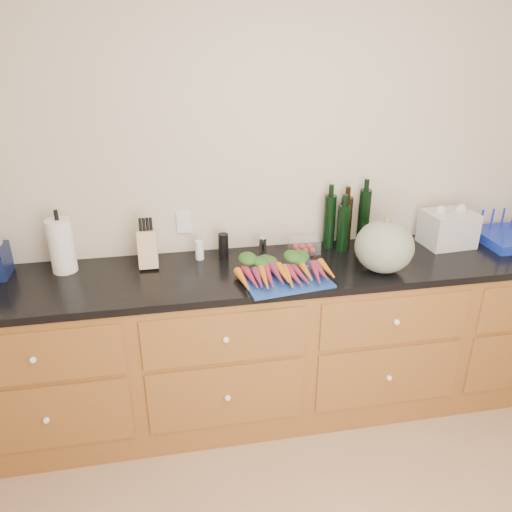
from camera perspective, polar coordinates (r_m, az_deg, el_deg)
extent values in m
cube|color=beige|center=(2.90, 3.50, 8.11)|extent=(4.10, 0.05, 2.60)
cube|color=brown|center=(2.98, 4.59, -9.59)|extent=(3.60, 0.60, 0.90)
cube|color=brown|center=(2.58, -24.08, -10.60)|extent=(0.82, 0.01, 0.28)
sphere|color=white|center=(2.57, -24.16, -10.80)|extent=(0.03, 0.03, 0.03)
cube|color=brown|center=(2.79, -22.79, -16.72)|extent=(0.82, 0.01, 0.38)
sphere|color=white|center=(2.78, -22.85, -16.93)|extent=(0.03, 0.03, 0.03)
cube|color=brown|center=(2.51, -3.51, -9.36)|extent=(0.82, 0.01, 0.28)
sphere|color=white|center=(2.49, -3.46, -9.56)|extent=(0.03, 0.03, 0.03)
cube|color=brown|center=(2.72, -3.31, -15.68)|extent=(0.82, 0.01, 0.38)
sphere|color=white|center=(2.71, -3.27, -15.90)|extent=(0.03, 0.03, 0.03)
cube|color=brown|center=(2.74, 15.65, -7.13)|extent=(0.82, 0.01, 0.28)
sphere|color=white|center=(2.73, 15.79, -7.30)|extent=(0.03, 0.03, 0.03)
cube|color=brown|center=(2.94, 14.85, -13.14)|extent=(0.82, 0.01, 0.38)
sphere|color=white|center=(2.93, 14.98, -13.32)|extent=(0.03, 0.03, 0.03)
cube|color=black|center=(2.75, 4.91, -1.42)|extent=(3.64, 0.62, 0.04)
cube|color=navy|center=(2.57, 3.29, -2.63)|extent=(0.47, 0.38, 0.01)
cone|color=orange|center=(2.50, -1.47, -2.69)|extent=(0.04, 0.21, 0.04)
cone|color=#982140|center=(2.50, -0.70, -2.63)|extent=(0.04, 0.21, 0.04)
cone|color=maroon|center=(2.51, 0.07, -2.57)|extent=(0.04, 0.21, 0.04)
cone|color=orange|center=(2.51, 0.83, -2.50)|extent=(0.04, 0.21, 0.04)
cone|color=#982140|center=(2.52, 1.58, -2.44)|extent=(0.04, 0.21, 0.04)
cone|color=maroon|center=(2.53, 2.34, -2.37)|extent=(0.04, 0.21, 0.04)
cone|color=orange|center=(2.53, 3.09, -2.31)|extent=(0.04, 0.21, 0.04)
ellipsoid|color=#264A18|center=(2.65, 0.16, -0.80)|extent=(0.21, 0.13, 0.06)
cone|color=orange|center=(2.54, 3.74, -2.25)|extent=(0.04, 0.21, 0.04)
cone|color=#982140|center=(2.55, 4.48, -2.19)|extent=(0.04, 0.21, 0.04)
cone|color=maroon|center=(2.56, 5.21, -2.13)|extent=(0.04, 0.21, 0.04)
cone|color=orange|center=(2.57, 5.94, -2.06)|extent=(0.04, 0.21, 0.04)
cone|color=#982140|center=(2.57, 6.67, -2.00)|extent=(0.04, 0.21, 0.04)
cone|color=maroon|center=(2.58, 7.39, -1.93)|extent=(0.04, 0.21, 0.04)
cone|color=orange|center=(2.59, 8.11, -1.87)|extent=(0.04, 0.21, 0.04)
ellipsoid|color=#264A18|center=(2.70, 5.03, -0.41)|extent=(0.21, 0.13, 0.06)
ellipsoid|color=slate|center=(2.70, 14.45, 1.06)|extent=(0.31, 0.31, 0.28)
cylinder|color=white|center=(2.80, -21.34, 1.09)|extent=(0.13, 0.13, 0.29)
cube|color=tan|center=(2.74, -12.27, 0.80)|extent=(0.10, 0.10, 0.20)
cylinder|color=white|center=(2.80, -6.48, 0.67)|extent=(0.05, 0.05, 0.11)
cylinder|color=black|center=(2.80, -3.74, 1.19)|extent=(0.06, 0.06, 0.14)
cylinder|color=silver|center=(2.84, 0.77, 1.15)|extent=(0.04, 0.04, 0.10)
cube|color=white|center=(2.89, 5.53, 1.17)|extent=(0.16, 0.13, 0.07)
cylinder|color=black|center=(2.94, 8.38, 3.92)|extent=(0.07, 0.07, 0.32)
cylinder|color=black|center=(2.98, 10.22, 3.91)|extent=(0.07, 0.07, 0.29)
cylinder|color=black|center=(3.01, 12.20, 4.31)|extent=(0.07, 0.07, 0.34)
cylinder|color=black|center=(2.91, 9.92, 3.17)|extent=(0.07, 0.07, 0.27)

